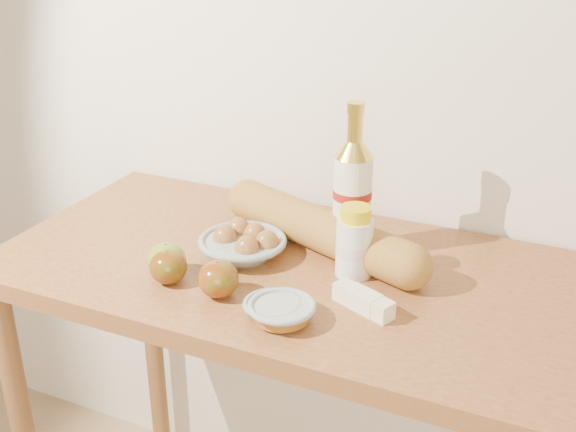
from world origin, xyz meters
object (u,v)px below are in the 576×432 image
object	(u,v)px
bourbon_bottle	(352,194)
cream_bottle	(354,244)
table	(294,318)
egg_bowl	(244,244)
baguette	(321,230)

from	to	relation	value
bourbon_bottle	cream_bottle	xyz separation A→B (m)	(0.04, -0.08, -0.06)
bourbon_bottle	cream_bottle	size ratio (longest dim) A/B	2.23
cream_bottle	table	bearing A→B (deg)	-153.97
bourbon_bottle	egg_bowl	size ratio (longest dim) A/B	1.36
bourbon_bottle	baguette	size ratio (longest dim) A/B	0.60
table	cream_bottle	size ratio (longest dim) A/B	8.45
bourbon_bottle	baguette	bearing A→B (deg)	-158.50
table	baguette	bearing A→B (deg)	76.54
table	bourbon_bottle	xyz separation A→B (m)	(0.08, 0.10, 0.25)
table	bourbon_bottle	distance (m)	0.28
bourbon_bottle	cream_bottle	bearing A→B (deg)	-56.34
table	cream_bottle	world-z (taller)	cream_bottle
cream_bottle	baguette	bearing A→B (deg)	162.65
cream_bottle	baguette	size ratio (longest dim) A/B	0.27
egg_bowl	baguette	world-z (taller)	baguette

